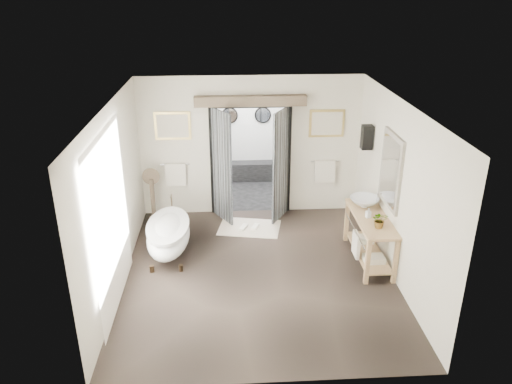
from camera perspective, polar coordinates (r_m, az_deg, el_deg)
ground_plane at (r=8.60m, az=0.24°, el=-9.27°), size 5.00×5.00×0.00m
room_shell at (r=7.65m, az=0.06°, el=2.07°), size 4.52×5.02×2.91m
shower_room at (r=11.84m, az=-1.00°, el=4.92°), size 2.22×2.01×2.51m
back_wall_dressing at (r=10.04m, az=-0.59°, el=5.50°), size 3.82×0.76×2.52m
clawfoot_tub at (r=9.10m, az=-9.97°, el=-4.78°), size 0.75×1.68×0.82m
vanity at (r=8.94m, az=12.75°, el=-4.80°), size 0.57×1.60×0.85m
pedestal_mirror at (r=10.29m, az=-11.70°, el=-0.83°), size 0.35×0.23×1.18m
rug at (r=10.05m, az=-0.75°, el=-4.08°), size 1.33×1.02×0.01m
slippers at (r=10.00m, az=-0.77°, el=-4.02°), size 0.42×0.27×0.05m
basin at (r=9.12m, az=12.29°, el=-1.13°), size 0.59×0.59×0.18m
plant at (r=8.39m, az=13.98°, el=-3.11°), size 0.28×0.25×0.28m
soap_bottle_a at (r=8.73m, az=12.72°, el=-2.34°), size 0.10×0.10×0.17m
soap_bottle_b at (r=9.34m, az=11.64°, el=-0.52°), size 0.15×0.15×0.17m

